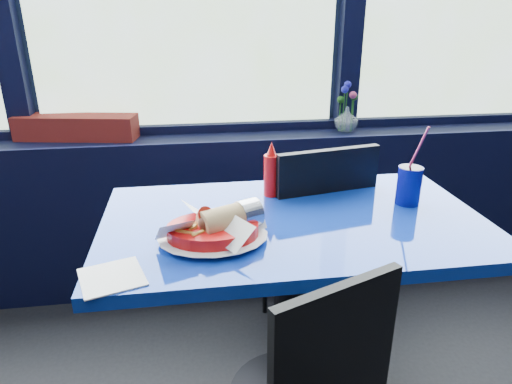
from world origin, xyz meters
The scene contains 9 objects.
window_sill centered at (0.00, 2.87, 0.40)m, with size 5.00×0.26×0.80m, color black.
near_table centered at (0.30, 2.00, 0.57)m, with size 1.20×0.70×0.75m.
chair_near_back centered at (0.49, 2.32, 0.52)m, with size 0.48×0.48×0.91m.
planter_box centered at (-0.53, 2.90, 0.86)m, with size 0.55×0.14×0.11m, color maroon.
flower_vase centered at (0.75, 2.85, 0.87)m, with size 0.14×0.15×0.24m.
food_basket centered at (0.04, 1.89, 0.79)m, with size 0.28×0.26×0.10m.
ketchup_bottle centered at (0.26, 2.20, 0.84)m, with size 0.05×0.05×0.19m.
soda_cup centered at (0.71, 2.06, 0.82)m, with size 0.08×0.08×0.27m.
napkin centered at (-0.22, 1.73, 0.75)m, with size 0.15×0.15×0.00m, color white.
Camera 1 is at (-0.01, 0.73, 1.36)m, focal length 32.00 mm.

